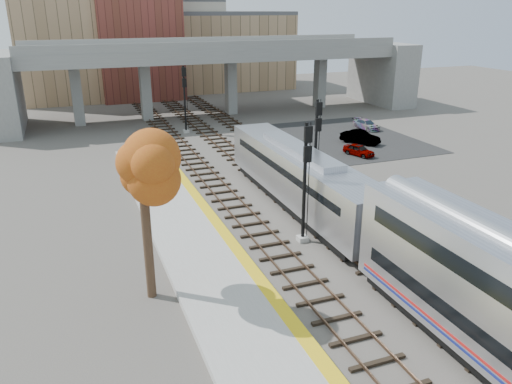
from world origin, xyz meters
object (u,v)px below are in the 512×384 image
object	(u,v)px
signal_mast_far	(185,100)
car_b	(360,137)
signal_mast_mid	(316,150)
car_c	(367,124)
car_a	(359,150)
signal_mast_near	(305,185)
tree	(142,171)
locomotive	(300,176)

from	to	relation	value
signal_mast_far	car_b	world-z (taller)	signal_mast_far
signal_mast_mid	car_c	distance (m)	23.47
car_a	car_c	xyz separation A→B (m)	(6.72, 9.13, 0.00)
signal_mast_near	tree	size ratio (longest dim) A/B	0.84
car_a	car_c	size ratio (longest dim) A/B	0.85
locomotive	car_a	bearing A→B (deg)	41.74
tree	signal_mast_mid	bearing A→B (deg)	34.59
signal_mast_near	car_c	xyz separation A→B (m)	(19.69, 23.84, -3.03)
locomotive	car_c	bearing A→B (deg)	46.95
signal_mast_far	car_c	bearing A→B (deg)	-16.54
signal_mast_near	car_c	bearing A→B (deg)	50.44
car_a	car_b	xyz separation A→B (m)	(2.52, 3.80, 0.13)
car_b	car_c	xyz separation A→B (m)	(4.20, 5.33, -0.13)
signal_mast_far	car_c	xyz separation A→B (m)	(19.69, -5.85, -3.10)
locomotive	car_c	xyz separation A→B (m)	(17.59, 18.83, -1.70)
signal_mast_far	car_c	distance (m)	20.78
locomotive	car_b	size ratio (longest dim) A/B	4.74
tree	car_c	bearing A→B (deg)	42.40
locomotive	car_a	xyz separation A→B (m)	(10.88, 9.70, -1.71)
signal_mast_mid	tree	size ratio (longest dim) A/B	0.84
signal_mast_far	car_c	size ratio (longest dim) A/B	1.98
signal_mast_near	car_c	size ratio (longest dim) A/B	1.95
signal_mast_near	signal_mast_mid	bearing A→B (deg)	57.99
signal_mast_mid	signal_mast_far	world-z (taller)	signal_mast_far
locomotive	tree	distance (m)	14.55
signal_mast_near	car_a	bearing A→B (deg)	48.57
car_a	car_c	bearing A→B (deg)	33.87
signal_mast_far	car_c	world-z (taller)	signal_mast_far
locomotive	signal_mast_mid	bearing A→B (deg)	37.88
signal_mast_near	tree	xyz separation A→B (m)	(-9.48, -2.80, 2.75)
signal_mast_far	signal_mast_mid	bearing A→B (deg)	-79.95
signal_mast_far	car_b	size ratio (longest dim) A/B	1.82
locomotive	tree	world-z (taller)	tree
signal_mast_near	tree	world-z (taller)	tree
locomotive	signal_mast_far	distance (m)	24.81
locomotive	car_b	bearing A→B (deg)	45.23
signal_mast_mid	car_c	size ratio (longest dim) A/B	1.94
signal_mast_near	car_a	xyz separation A→B (m)	(12.98, 14.71, -3.03)
locomotive	signal_mast_near	bearing A→B (deg)	-112.77
car_a	signal_mast_near	bearing A→B (deg)	-151.21
signal_mast_near	signal_mast_far	world-z (taller)	signal_mast_far
signal_mast_mid	car_b	size ratio (longest dim) A/B	1.78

